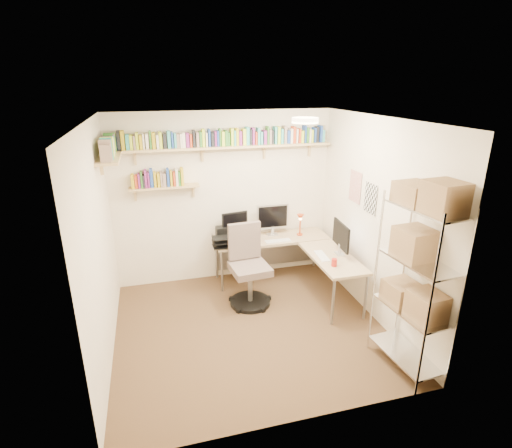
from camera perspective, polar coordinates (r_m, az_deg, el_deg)
The scene contains 6 objects.
ground at distance 5.09m, azimuth -0.87°, elevation -14.60°, with size 3.20×3.20×0.00m, color #45301D.
room_shell at distance 4.41m, azimuth -0.92°, elevation 2.28°, with size 3.24×3.04×2.52m.
wall_shelves at distance 5.47m, azimuth -8.82°, elevation 10.62°, with size 3.12×1.09×0.79m.
corner_desk at distance 5.80m, azimuth 3.31°, elevation -2.80°, with size 1.76×1.72×1.15m.
office_chair at distance 5.40m, azimuth -1.08°, elevation -6.77°, with size 0.58×0.59×1.10m.
wire_rack at distance 4.17m, azimuth 22.34°, elevation -4.00°, with size 0.46×0.84×2.06m.
Camera 1 is at (-1.02, -4.08, 2.87)m, focal length 28.00 mm.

